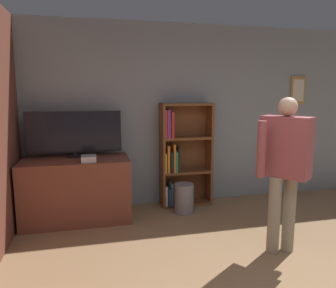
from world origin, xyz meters
name	(u,v)px	position (x,y,z in m)	size (l,w,h in m)	color
wall_back	(198,115)	(0.00, 2.88, 1.35)	(7.12, 0.09, 2.70)	gray
tv_ledge	(77,190)	(-1.83, 2.45, 0.42)	(1.39, 0.71, 0.84)	brown
television	(74,133)	(-1.83, 2.59, 1.16)	(1.24, 0.22, 0.62)	black
game_console	(89,159)	(-1.66, 2.25, 0.87)	(0.19, 0.20, 0.08)	silver
bookshelf	(181,156)	(-0.32, 2.70, 0.75)	(0.77, 0.28, 1.54)	brown
person	(285,162)	(0.33, 1.02, 1.00)	(0.64, 0.53, 1.66)	gray
waste_bin	(184,198)	(-0.36, 2.36, 0.21)	(0.27, 0.27, 0.42)	gray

